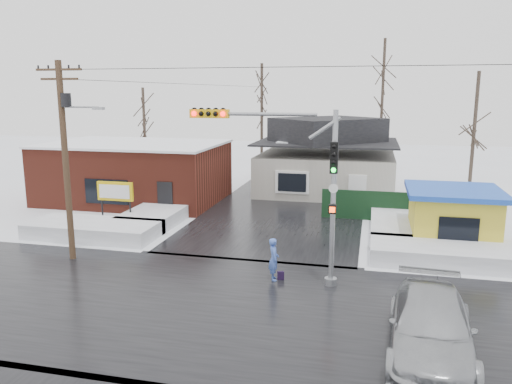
% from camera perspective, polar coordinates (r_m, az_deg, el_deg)
% --- Properties ---
extents(ground, '(120.00, 120.00, 0.00)m').
position_cam_1_polar(ground, '(18.68, -4.95, -12.86)').
color(ground, white).
rests_on(ground, ground).
extents(road_ns, '(10.00, 120.00, 0.02)m').
position_cam_1_polar(road_ns, '(18.68, -4.95, -12.83)').
color(road_ns, black).
rests_on(road_ns, ground).
extents(road_ew, '(120.00, 10.00, 0.02)m').
position_cam_1_polar(road_ew, '(18.68, -4.95, -12.83)').
color(road_ew, black).
rests_on(road_ew, ground).
extents(snowbank_nw, '(7.00, 3.00, 0.80)m').
position_cam_1_polar(snowbank_nw, '(28.22, -18.06, -4.08)').
color(snowbank_nw, white).
rests_on(snowbank_nw, ground).
extents(snowbank_ne, '(7.00, 3.00, 0.80)m').
position_cam_1_polar(snowbank_ne, '(24.53, 21.15, -6.61)').
color(snowbank_ne, white).
rests_on(snowbank_ne, ground).
extents(snowbank_nside_w, '(3.00, 8.00, 0.80)m').
position_cam_1_polar(snowbank_nside_w, '(31.61, -10.28, -2.05)').
color(snowbank_nside_w, white).
rests_on(snowbank_nside_w, ground).
extents(snowbank_nside_e, '(3.00, 8.00, 0.80)m').
position_cam_1_polar(snowbank_nside_e, '(29.12, 15.96, -3.48)').
color(snowbank_nside_e, white).
rests_on(snowbank_nside_e, ground).
extents(traffic_signal, '(6.05, 0.68, 7.00)m').
position_cam_1_polar(traffic_signal, '(19.60, 4.32, 2.20)').
color(traffic_signal, gray).
rests_on(traffic_signal, ground).
extents(utility_pole, '(3.15, 0.44, 9.00)m').
position_cam_1_polar(utility_pole, '(23.89, -20.88, 4.53)').
color(utility_pole, '#382619').
rests_on(utility_pole, ground).
extents(brick_building, '(12.20, 8.20, 4.12)m').
position_cam_1_polar(brick_building, '(36.52, -13.65, 2.29)').
color(brick_building, maroon).
rests_on(brick_building, ground).
extents(marquee_sign, '(2.20, 0.21, 2.55)m').
position_cam_1_polar(marquee_sign, '(29.97, -15.79, -0.07)').
color(marquee_sign, black).
rests_on(marquee_sign, ground).
extents(house, '(10.40, 8.40, 5.76)m').
position_cam_1_polar(house, '(38.63, 8.08, 3.80)').
color(house, '#B7B2A5').
rests_on(house, ground).
extents(kiosk, '(4.60, 4.60, 2.88)m').
position_cam_1_polar(kiosk, '(27.18, 21.53, -2.59)').
color(kiosk, gold).
rests_on(kiosk, ground).
extents(fence, '(8.00, 0.12, 1.80)m').
position_cam_1_polar(fence, '(30.92, 14.93, -1.61)').
color(fence, black).
rests_on(fence, ground).
extents(tree_far_left, '(3.00, 3.00, 10.00)m').
position_cam_1_polar(tree_far_left, '(43.19, 0.67, 11.80)').
color(tree_far_left, '#332821').
rests_on(tree_far_left, ground).
extents(tree_far_mid, '(3.00, 3.00, 12.00)m').
position_cam_1_polar(tree_far_mid, '(44.19, 14.40, 13.51)').
color(tree_far_mid, '#332821').
rests_on(tree_far_mid, ground).
extents(tree_far_right, '(3.00, 3.00, 9.00)m').
position_cam_1_polar(tree_far_right, '(36.75, 23.92, 9.67)').
color(tree_far_right, '#332821').
rests_on(tree_far_right, ground).
extents(tree_far_west, '(3.00, 3.00, 8.00)m').
position_cam_1_polar(tree_far_west, '(44.62, -12.74, 9.47)').
color(tree_far_west, '#332821').
rests_on(tree_far_west, ground).
extents(pedestrian, '(0.60, 0.74, 1.77)m').
position_cam_1_polar(pedestrian, '(20.69, 2.04, -7.72)').
color(pedestrian, '#4666C4').
rests_on(pedestrian, ground).
extents(car, '(2.77, 6.04, 1.71)m').
position_cam_1_polar(car, '(16.03, 19.34, -14.41)').
color(car, '#A6A9AD').
rests_on(car, ground).
extents(shopping_bag, '(0.30, 0.18, 0.35)m').
position_cam_1_polar(shopping_bag, '(20.94, 2.84, -9.56)').
color(shopping_bag, black).
rests_on(shopping_bag, ground).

